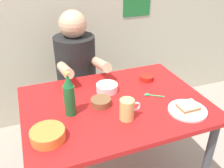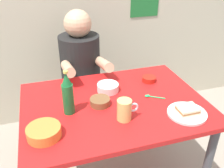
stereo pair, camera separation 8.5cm
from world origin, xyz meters
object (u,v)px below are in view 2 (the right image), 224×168
Objects in this scene: stool at (83,103)px; beer_mug at (124,110)px; dining_table at (114,115)px; rice_bowl_white at (108,87)px; person_seated at (80,61)px; beer_bottle at (68,94)px; plate_orange at (187,113)px; sandwich at (188,110)px.

stool is 3.57× the size of beer_mug.
rice_bowl_white reaches higher than dining_table.
beer_mug is (0.09, -0.79, 0.03)m from person_seated.
beer_bottle is at bearing -106.01° from person_seated.
person_seated reaches higher than stool.
beer_mug reaches higher than plate_orange.
beer_bottle reaches higher than beer_mug.
rice_bowl_white is (-0.00, 0.14, 0.12)m from dining_table.
plate_orange is at bearing -46.98° from rice_bowl_white.
rice_bowl_white is (-0.35, 0.38, -0.00)m from sandwich.
beer_mug is 0.90× the size of rice_bowl_white.
beer_bottle reaches higher than stool.
plate_orange is at bearing -33.94° from dining_table.
beer_mug is (-0.36, 0.06, 0.05)m from plate_orange.
beer_mug reaches higher than sandwich.
beer_bottle reaches higher than dining_table.
plate_orange is (0.35, -0.24, 0.10)m from dining_table.
dining_table is at bearing 4.93° from beer_bottle.
sandwich is at bearing -62.54° from person_seated.
beer_bottle is (-0.63, 0.21, 0.09)m from sandwich.
person_seated reaches higher than rice_bowl_white.
beer_mug is 0.48× the size of beer_bottle.
beer_mug is (-0.00, -0.17, 0.15)m from dining_table.
stool is at bearing 117.16° from plate_orange.
beer_bottle is 1.87× the size of rice_bowl_white.
person_seated is at bearing 96.46° from beer_mug.
stool is at bearing 74.25° from beer_bottle.
beer_bottle is (-0.18, -0.64, 0.09)m from person_seated.
stool is 0.65m from rice_bowl_white.
sandwich is 0.42× the size of beer_bottle.
beer_mug is at bearing 169.93° from sandwich.
person_seated is 6.54× the size of sandwich.
rice_bowl_white is at bearing -79.47° from stool.
beer_mug is at bearing -28.80° from beer_bottle.
beer_mug is 0.32m from beer_bottle.
dining_table is 0.35m from beer_bottle.
sandwich reaches higher than plate_orange.
sandwich is at bearing -10.07° from beer_mug.
plate_orange is at bearing -62.84° from stool.
plate_orange is (0.45, -0.87, 0.40)m from stool.
person_seated reaches higher than sandwich.
rice_bowl_white is (-0.35, 0.38, 0.02)m from plate_orange.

